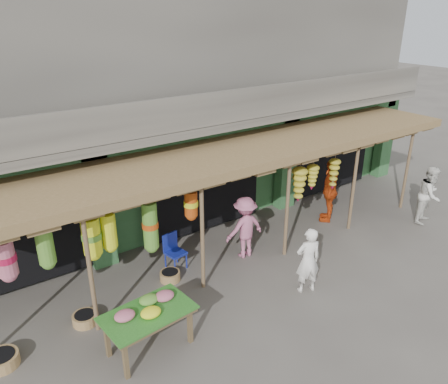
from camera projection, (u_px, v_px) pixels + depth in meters
ground at (249, 262)px, 11.00m from camera, size 80.00×80.00×0.00m
building at (154, 98)px, 13.34m from camera, size 16.40×6.80×7.00m
awning at (226, 159)px, 10.50m from camera, size 14.00×2.70×2.79m
flower_table at (148, 313)px, 7.96m from camera, size 1.74×1.12×0.99m
blue_chair at (173, 249)px, 10.64m from camera, size 0.49×0.50×0.90m
basket_left at (85, 319)px, 8.87m from camera, size 0.55×0.55×0.21m
basket_mid at (2, 360)px, 7.82m from camera, size 0.63×0.63×0.23m
basket_right at (170, 276)px, 10.27m from camera, size 0.54×0.54×0.22m
person_front at (308, 260)px, 9.64m from camera, size 0.66×0.53×1.57m
person_right at (430, 195)px, 12.77m from camera, size 0.99×0.86×1.74m
person_vendor at (330, 190)px, 12.84m from camera, size 1.17×1.06×1.92m
person_shopper at (245, 227)px, 11.01m from camera, size 1.08×0.66×1.63m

